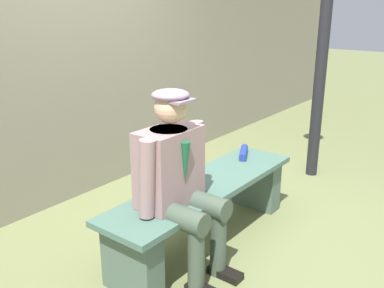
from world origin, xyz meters
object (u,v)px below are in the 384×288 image
at_px(seated_man, 178,176).
at_px(lamp_post, 326,10).
at_px(rolled_magazine, 244,152).
at_px(bench, 205,204).

bearing_deg(seated_man, lamp_post, 179.50).
bearing_deg(seated_man, rolled_magazine, -171.47).
bearing_deg(bench, seated_man, 10.03).
distance_m(seated_man, rolled_magazine, 1.13).
relative_size(bench, rolled_magazine, 6.26).
xyz_separation_m(bench, lamp_post, (-1.83, 0.09, 1.38)).
height_order(seated_man, rolled_magazine, seated_man).
distance_m(rolled_magazine, lamp_post, 1.64).
xyz_separation_m(seated_man, rolled_magazine, (-1.10, -0.17, -0.18)).
bearing_deg(rolled_magazine, bench, 7.65).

